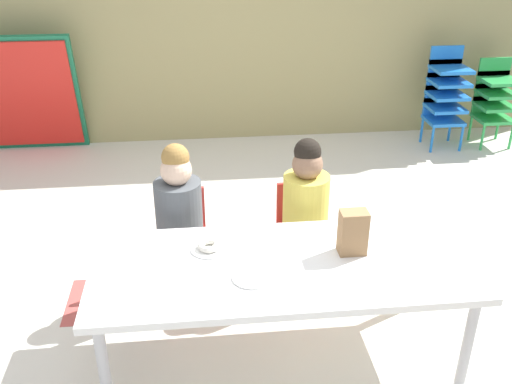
% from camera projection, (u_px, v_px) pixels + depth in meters
% --- Properties ---
extents(ground_plane, '(6.19, 5.13, 0.02)m').
position_uv_depth(ground_plane, '(260.00, 292.00, 3.36)').
color(ground_plane, silver).
extents(back_wall, '(6.19, 0.10, 2.46)m').
position_uv_depth(back_wall, '(228.00, 7.00, 5.09)').
color(back_wall, tan).
rests_on(back_wall, ground_plane).
extents(craft_table, '(1.78, 0.74, 0.55)m').
position_uv_depth(craft_table, '(282.00, 271.00, 2.66)').
color(craft_table, white).
rests_on(craft_table, ground_plane).
extents(seated_child_near_camera, '(0.32, 0.31, 0.92)m').
position_uv_depth(seated_child_near_camera, '(179.00, 207.00, 3.12)').
color(seated_child_near_camera, red).
rests_on(seated_child_near_camera, ground_plane).
extents(seated_child_middle_seat, '(0.32, 0.32, 0.92)m').
position_uv_depth(seated_child_middle_seat, '(306.00, 200.00, 3.19)').
color(seated_child_middle_seat, red).
rests_on(seated_child_middle_seat, ground_plane).
extents(kid_chair_blue_stack, '(0.32, 0.30, 0.92)m').
position_uv_depth(kid_chair_blue_stack, '(446.00, 92.00, 5.19)').
color(kid_chair_blue_stack, blue).
rests_on(kid_chair_blue_stack, ground_plane).
extents(kid_chair_green_stack, '(0.32, 0.30, 0.80)m').
position_uv_depth(kid_chair_green_stack, '(495.00, 97.00, 5.27)').
color(kid_chair_green_stack, green).
rests_on(kid_chair_green_stack, ground_plane).
extents(folded_activity_table, '(0.90, 0.29, 1.09)m').
position_uv_depth(folded_activity_table, '(28.00, 95.00, 5.05)').
color(folded_activity_table, '#19724C').
rests_on(folded_activity_table, ground_plane).
extents(paper_bag_brown, '(0.13, 0.09, 0.22)m').
position_uv_depth(paper_bag_brown, '(353.00, 232.00, 2.67)').
color(paper_bag_brown, '#9E754C').
rests_on(paper_bag_brown, craft_table).
extents(paper_plate_near_edge, '(0.18, 0.18, 0.01)m').
position_uv_depth(paper_plate_near_edge, '(209.00, 249.00, 2.74)').
color(paper_plate_near_edge, white).
rests_on(paper_plate_near_edge, craft_table).
extents(paper_plate_center_table, '(0.18, 0.18, 0.01)m').
position_uv_depth(paper_plate_center_table, '(252.00, 277.00, 2.53)').
color(paper_plate_center_table, white).
rests_on(paper_plate_center_table, craft_table).
extents(donut_powdered_on_plate, '(0.11, 0.11, 0.03)m').
position_uv_depth(donut_powdered_on_plate, '(209.00, 245.00, 2.73)').
color(donut_powdered_on_plate, white).
rests_on(donut_powdered_on_plate, craft_table).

